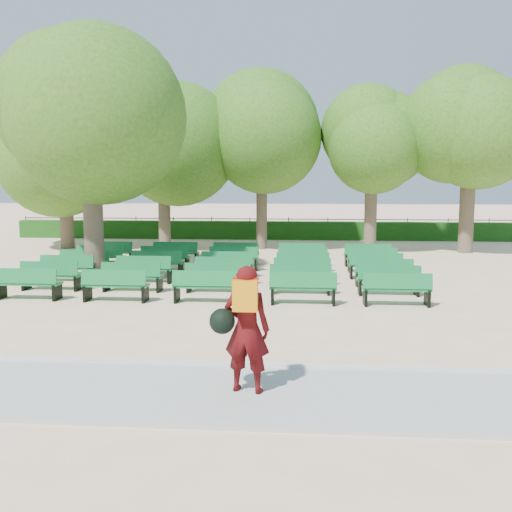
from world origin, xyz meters
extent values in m
plane|color=beige|center=(0.00, 0.00, 0.00)|extent=(120.00, 120.00, 0.00)
cube|color=#ADAEA9|center=(0.00, -7.40, 0.03)|extent=(30.00, 2.20, 0.06)
cube|color=silver|center=(0.00, -6.25, 0.05)|extent=(30.00, 0.12, 0.10)
cube|color=#194D14|center=(0.00, 14.00, 0.45)|extent=(26.00, 0.70, 0.90)
cube|color=#137134|center=(-0.57, 1.80, 0.40)|extent=(1.60, 0.47, 0.05)
cube|color=#137134|center=(-0.57, 1.61, 0.62)|extent=(1.60, 0.15, 0.37)
cylinder|color=brown|center=(-4.45, 1.48, 1.59)|extent=(0.57, 0.57, 3.18)
ellipsoid|color=#3C6D1D|center=(-4.45, 1.48, 4.57)|extent=(5.08, 5.08, 4.57)
imported|color=#460A0B|center=(0.95, -7.35, 0.93)|extent=(0.70, 0.53, 1.75)
cube|color=orange|center=(0.95, -7.55, 1.44)|extent=(0.33, 0.16, 0.41)
sphere|color=black|center=(0.62, -7.41, 1.05)|extent=(0.35, 0.35, 0.35)
camera|label=1|loc=(1.68, -14.84, 2.92)|focal=40.00mm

